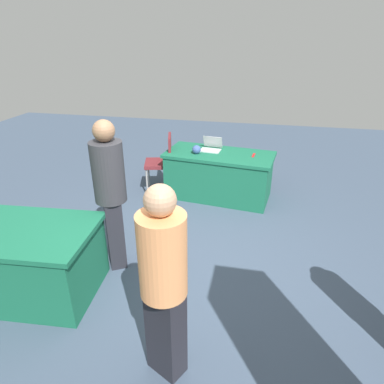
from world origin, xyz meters
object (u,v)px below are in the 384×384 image
(table_foreground, at_px, (219,175))
(chair_tucked_right, at_px, (163,159))
(person_presenter, at_px, (164,279))
(table_mid_left, at_px, (7,259))
(laptop_silver, at_px, (211,148))
(yarn_ball, at_px, (197,149))
(scissors_red, at_px, (254,155))
(person_attendee_browsing, at_px, (110,190))

(table_foreground, height_order, chair_tucked_right, chair_tucked_right)
(table_foreground, xyz_separation_m, person_presenter, (-0.04, 3.27, 0.53))
(table_mid_left, xyz_separation_m, laptop_silver, (-1.65, -2.83, 0.41))
(table_mid_left, xyz_separation_m, person_presenter, (-1.85, 0.57, 0.53))
(table_mid_left, xyz_separation_m, chair_tucked_right, (-0.86, -2.72, 0.19))
(yarn_ball, distance_m, scissors_red, 0.89)
(table_mid_left, xyz_separation_m, person_attendee_browsing, (-0.91, -0.65, 0.58))
(chair_tucked_right, xyz_separation_m, person_attendee_browsing, (-0.04, 2.07, 0.38))
(chair_tucked_right, xyz_separation_m, laptop_silver, (-0.79, -0.11, 0.22))
(laptop_silver, xyz_separation_m, scissors_red, (-0.69, 0.13, -0.04))
(table_foreground, bearing_deg, table_mid_left, 56.11)
(table_foreground, relative_size, laptop_silver, 5.13)
(chair_tucked_right, bearing_deg, laptop_silver, -96.50)
(table_foreground, bearing_deg, person_attendee_browsing, 66.11)
(table_mid_left, xyz_separation_m, yarn_ball, (-1.46, -2.60, 0.44))
(table_foreground, relative_size, table_mid_left, 0.93)
(table_mid_left, distance_m, chair_tucked_right, 2.86)
(laptop_silver, height_order, scissors_red, laptop_silver)
(person_presenter, height_order, person_attendee_browsing, person_attendee_browsing)
(laptop_silver, bearing_deg, table_foreground, 147.21)
(person_presenter, xyz_separation_m, person_attendee_browsing, (0.95, -1.22, 0.05))
(person_attendee_browsing, bearing_deg, table_foreground, 126.30)
(yarn_ball, bearing_deg, person_attendee_browsing, 74.18)
(table_mid_left, relative_size, person_presenter, 1.18)
(table_mid_left, distance_m, laptop_silver, 3.30)
(chair_tucked_right, relative_size, yarn_ball, 7.18)
(scissors_red, bearing_deg, person_attendee_browsing, -29.41)
(person_attendee_browsing, height_order, yarn_ball, person_attendee_browsing)
(chair_tucked_right, bearing_deg, person_attendee_browsing, 166.86)
(person_attendee_browsing, distance_m, scissors_red, 2.51)
(chair_tucked_right, relative_size, person_presenter, 0.60)
(chair_tucked_right, bearing_deg, yarn_ball, -115.21)
(scissors_red, bearing_deg, person_presenter, -2.85)
(person_attendee_browsing, relative_size, laptop_silver, 4.90)
(yarn_ball, height_order, scissors_red, yarn_ball)
(table_foreground, xyz_separation_m, chair_tucked_right, (0.95, -0.02, 0.19))
(table_mid_left, height_order, scissors_red, scissors_red)
(person_attendee_browsing, xyz_separation_m, yarn_ball, (-0.55, -1.95, -0.14))
(table_foreground, height_order, table_mid_left, same)
(person_presenter, height_order, laptop_silver, person_presenter)
(table_foreground, xyz_separation_m, scissors_red, (-0.53, -0.00, 0.38))
(laptop_silver, height_order, yarn_ball, laptop_silver)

